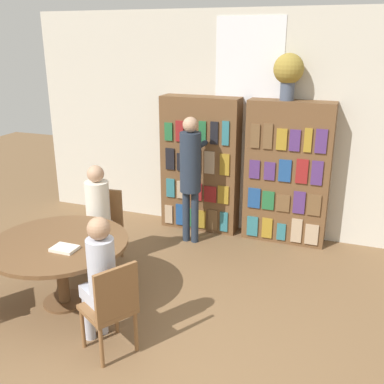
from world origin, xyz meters
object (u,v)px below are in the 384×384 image
flower_vase (288,71)px  bookshelf_left (200,165)px  seated_reader_right (100,274)px  librarian_standing (191,168)px  chair_far_side (112,305)px  chair_left_side (104,222)px  seated_reader_left (97,210)px  bookshelf_right (287,174)px  reading_table (59,250)px

flower_vase → bookshelf_left: bearing=-179.8°
seated_reader_right → librarian_standing: (-0.03, 2.31, 0.33)m
librarian_standing → seated_reader_right: bearing=-89.2°
chair_far_side → librarian_standing: 2.47m
chair_left_side → seated_reader_left: (0.02, -0.17, 0.23)m
flower_vase → chair_left_side: bearing=-144.5°
bookshelf_right → flower_vase: flower_vase is taller
bookshelf_left → reading_table: size_ratio=1.36×
bookshelf_left → seated_reader_left: 1.72m
flower_vase → chair_left_side: 2.93m
reading_table → seated_reader_right: seated_reader_right is taller
chair_left_side → flower_vase: bearing=-150.5°
flower_vase → chair_far_side: 3.51m
seated_reader_left → chair_far_side: bearing=119.7°
bookshelf_right → seated_reader_right: bearing=-112.0°
seated_reader_left → seated_reader_right: seated_reader_left is taller
reading_table → chair_far_side: 1.04m
bookshelf_right → librarian_standing: size_ratio=1.11×
chair_left_side → seated_reader_right: seated_reader_right is taller
chair_left_side → seated_reader_right: (0.84, -1.45, 0.21)m
seated_reader_right → librarian_standing: librarian_standing is taller
flower_vase → seated_reader_right: 3.38m
librarian_standing → seated_reader_left: bearing=-127.6°
chair_left_side → reading_table: bearing=90.0°
bookshelf_left → chair_far_side: (0.24, -2.90, -0.45)m
chair_far_side → seated_reader_left: size_ratio=0.71×
chair_left_side → seated_reader_right: bearing=114.2°
bookshelf_left → seated_reader_left: bearing=-116.1°
chair_far_side → chair_left_side: bearing=63.0°
bookshelf_left → flower_vase: (1.14, 0.00, 1.30)m
bookshelf_left → flower_vase: 1.73m
chair_left_side → librarian_standing: bearing=-139.5°
seated_reader_right → chair_far_side: bearing=-90.0°
chair_left_side → seated_reader_left: 0.29m
bookshelf_right → chair_far_side: size_ratio=2.14×
bookshelf_left → reading_table: 2.50m
seated_reader_left → librarian_standing: size_ratio=0.74×
bookshelf_right → chair_left_side: 2.44m
bookshelf_right → reading_table: (-1.87, -2.38, -0.33)m
bookshelf_left → bookshelf_right: size_ratio=1.00×
reading_table → librarian_standing: 2.05m
bookshelf_right → chair_left_side: (-1.98, -1.36, -0.45)m
bookshelf_left → seated_reader_left: (-0.75, -1.53, -0.22)m
reading_table → librarian_standing: size_ratio=0.82×
reading_table → chair_far_side: (0.89, -0.52, -0.12)m
reading_table → chair_far_side: bearing=-30.0°
bookshelf_right → reading_table: bookshelf_right is taller
reading_table → chair_left_side: chair_left_side is taller
chair_far_side → reading_table: bearing=90.0°
chair_left_side → chair_far_side: size_ratio=1.00×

